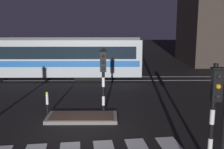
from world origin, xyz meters
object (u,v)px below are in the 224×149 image
tram (28,56)px  traffic_light_median_centre (103,72)px  traffic_light_corner_near_right (215,101)px  bollard_island_edge (47,103)px

tram → traffic_light_median_centre: bearing=-55.0°
traffic_light_median_centre → traffic_light_corner_near_right: (3.29, -4.80, 0.00)m
traffic_light_corner_near_right → tram: 16.15m
bollard_island_edge → traffic_light_corner_near_right: bearing=-39.5°
traffic_light_median_centre → tram: size_ratio=0.18×
traffic_light_corner_near_right → tram: size_ratio=0.18×
traffic_light_median_centre → bollard_island_edge: (-2.64, 0.08, -1.51)m
tram → traffic_light_corner_near_right: bearing=-55.2°
bollard_island_edge → traffic_light_median_centre: bearing=-1.7°
traffic_light_corner_near_right → traffic_light_median_centre: bearing=124.4°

